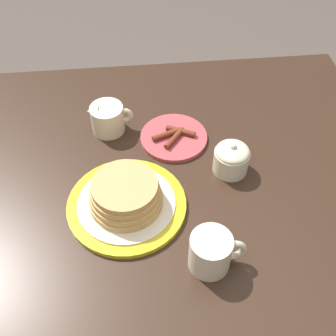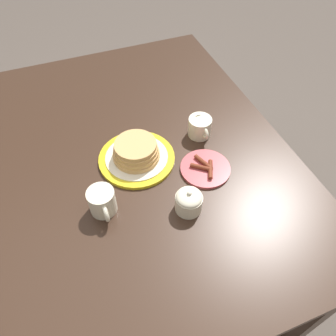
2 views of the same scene
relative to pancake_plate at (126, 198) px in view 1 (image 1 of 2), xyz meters
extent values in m
cube|color=#332116|center=(-0.04, -0.02, -0.04)|extent=(1.34, 1.07, 0.03)
cube|color=#332116|center=(0.57, 0.46, -0.42)|extent=(0.07, 0.07, 0.72)
cylinder|color=gold|center=(0.00, 0.00, -0.02)|extent=(0.26, 0.26, 0.01)
cylinder|color=beige|center=(0.00, 0.00, -0.01)|extent=(0.21, 0.21, 0.00)
cylinder|color=tan|center=(0.00, 0.00, -0.01)|extent=(0.16, 0.16, 0.02)
cylinder|color=tan|center=(0.00, 0.00, 0.01)|extent=(0.15, 0.15, 0.02)
cylinder|color=tan|center=(0.00, 0.00, 0.02)|extent=(0.14, 0.14, 0.02)
cylinder|color=tan|center=(0.00, 0.00, 0.04)|extent=(0.14, 0.14, 0.02)
cylinder|color=#B2474C|center=(0.12, 0.20, -0.02)|extent=(0.16, 0.16, 0.01)
cylinder|color=maroon|center=(0.10, 0.20, -0.01)|extent=(0.07, 0.04, 0.01)
cylinder|color=maroon|center=(0.14, 0.20, -0.01)|extent=(0.07, 0.04, 0.01)
cylinder|color=maroon|center=(0.12, 0.18, -0.01)|extent=(0.06, 0.07, 0.01)
cylinder|color=beige|center=(0.15, -0.15, 0.01)|extent=(0.08, 0.08, 0.08)
torus|color=beige|center=(0.19, -0.15, 0.01)|extent=(0.06, 0.01, 0.06)
cylinder|color=brown|center=(0.15, -0.15, 0.05)|extent=(0.07, 0.07, 0.00)
cylinder|color=beige|center=(-0.03, 0.25, 0.01)|extent=(0.08, 0.08, 0.07)
cone|color=beige|center=(-0.07, 0.25, 0.03)|extent=(0.03, 0.04, 0.04)
torus|color=beige|center=(0.01, 0.25, 0.01)|extent=(0.04, 0.01, 0.04)
cylinder|color=beige|center=(0.24, 0.08, 0.00)|extent=(0.08, 0.08, 0.06)
ellipsoid|color=beige|center=(0.24, 0.08, 0.03)|extent=(0.08, 0.08, 0.03)
sphere|color=beige|center=(0.24, 0.08, 0.05)|extent=(0.01, 0.01, 0.01)
camera|label=1|loc=(0.03, -0.54, 0.70)|focal=45.00mm
camera|label=2|loc=(0.72, -0.17, 0.80)|focal=35.00mm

